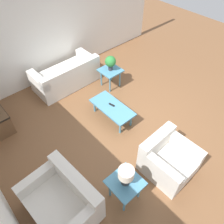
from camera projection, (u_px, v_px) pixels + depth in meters
name	position (u px, v px, depth m)	size (l,w,h in m)	color
ground_plane	(130.00, 126.00, 5.29)	(14.00, 14.00, 0.00)	brown
wall_right	(53.00, 29.00, 5.90)	(0.12, 7.20, 2.70)	white
sofa	(67.00, 76.00, 6.17)	(0.91, 1.82, 0.77)	white
armchair	(167.00, 160.00, 4.28)	(0.93, 0.91, 0.79)	silver
loveseat	(63.00, 201.00, 3.73)	(1.30, 1.00, 0.79)	silver
coffee_table	(112.00, 108.00, 5.22)	(1.13, 0.53, 0.39)	teal
side_table_plant	(110.00, 72.00, 6.02)	(0.55, 0.55, 0.55)	teal
side_table_lamp	(125.00, 184.00, 3.77)	(0.55, 0.55, 0.55)	teal
potted_plant	(110.00, 62.00, 5.78)	(0.29, 0.29, 0.41)	#333338
table_lamp	(126.00, 175.00, 3.53)	(0.27, 0.27, 0.40)	#333333
remote_control	(112.00, 105.00, 5.22)	(0.16, 0.07, 0.02)	black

